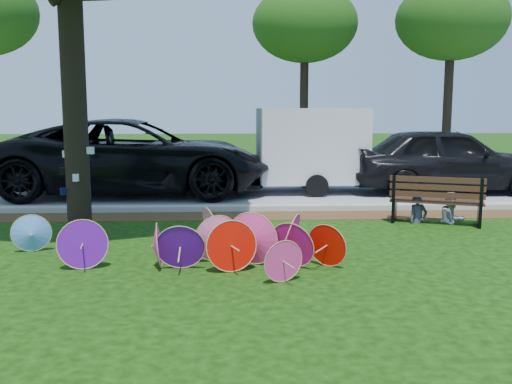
{
  "coord_description": "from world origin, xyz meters",
  "views": [
    {
      "loc": [
        0.09,
        -7.65,
        2.33
      ],
      "look_at": [
        0.5,
        2.0,
        0.9
      ],
      "focal_mm": 40.0,
      "sensor_mm": 36.0,
      "label": 1
    }
  ],
  "objects_px": {
    "black_van": "(135,157)",
    "cargo_trailer": "(312,145)",
    "parasol_pile": "(216,241)",
    "dark_pickup": "(447,160)",
    "person_left": "(419,194)",
    "person_right": "(453,193)",
    "park_bench": "(437,200)"
  },
  "relations": [
    {
      "from": "parasol_pile",
      "to": "person_left",
      "type": "bearing_deg",
      "value": 36.67
    },
    {
      "from": "cargo_trailer",
      "to": "person_left",
      "type": "xyz_separation_m",
      "value": [
        1.6,
        -4.35,
        -0.71
      ]
    },
    {
      "from": "cargo_trailer",
      "to": "dark_pickup",
      "type": "bearing_deg",
      "value": -4.93
    },
    {
      "from": "person_left",
      "to": "park_bench",
      "type": "bearing_deg",
      "value": -27.59
    },
    {
      "from": "parasol_pile",
      "to": "dark_pickup",
      "type": "relative_size",
      "value": 0.99
    },
    {
      "from": "black_van",
      "to": "dark_pickup",
      "type": "height_order",
      "value": "black_van"
    },
    {
      "from": "park_bench",
      "to": "person_right",
      "type": "distance_m",
      "value": 0.37
    },
    {
      "from": "cargo_trailer",
      "to": "person_right",
      "type": "bearing_deg",
      "value": -63.38
    },
    {
      "from": "dark_pickup",
      "to": "parasol_pile",
      "type": "bearing_deg",
      "value": 138.95
    },
    {
      "from": "black_van",
      "to": "cargo_trailer",
      "type": "distance_m",
      "value": 4.83
    },
    {
      "from": "dark_pickup",
      "to": "cargo_trailer",
      "type": "xyz_separation_m",
      "value": [
        -3.71,
        0.24,
        0.4
      ]
    },
    {
      "from": "black_van",
      "to": "person_right",
      "type": "relative_size",
      "value": 6.08
    },
    {
      "from": "park_bench",
      "to": "person_left",
      "type": "distance_m",
      "value": 0.37
    },
    {
      "from": "parasol_pile",
      "to": "dark_pickup",
      "type": "bearing_deg",
      "value": 49.14
    },
    {
      "from": "black_van",
      "to": "person_right",
      "type": "distance_m",
      "value": 8.25
    },
    {
      "from": "parasol_pile",
      "to": "park_bench",
      "type": "relative_size",
      "value": 2.86
    },
    {
      "from": "person_right",
      "to": "parasol_pile",
      "type": "bearing_deg",
      "value": -160.89
    },
    {
      "from": "cargo_trailer",
      "to": "person_left",
      "type": "height_order",
      "value": "cargo_trailer"
    },
    {
      "from": "dark_pickup",
      "to": "person_right",
      "type": "bearing_deg",
      "value": 160.81
    },
    {
      "from": "dark_pickup",
      "to": "cargo_trailer",
      "type": "height_order",
      "value": "cargo_trailer"
    },
    {
      "from": "person_left",
      "to": "person_right",
      "type": "relative_size",
      "value": 0.99
    },
    {
      "from": "black_van",
      "to": "person_left",
      "type": "bearing_deg",
      "value": -123.72
    },
    {
      "from": "parasol_pile",
      "to": "dark_pickup",
      "type": "distance_m",
      "value": 9.43
    },
    {
      "from": "parasol_pile",
      "to": "person_left",
      "type": "relative_size",
      "value": 4.45
    },
    {
      "from": "cargo_trailer",
      "to": "person_left",
      "type": "relative_size",
      "value": 2.42
    },
    {
      "from": "park_bench",
      "to": "person_right",
      "type": "bearing_deg",
      "value": 29.1
    },
    {
      "from": "dark_pickup",
      "to": "person_left",
      "type": "relative_size",
      "value": 4.49
    },
    {
      "from": "dark_pickup",
      "to": "park_bench",
      "type": "height_order",
      "value": "dark_pickup"
    },
    {
      "from": "park_bench",
      "to": "parasol_pile",
      "type": "bearing_deg",
      "value": -125.05
    },
    {
      "from": "dark_pickup",
      "to": "park_bench",
      "type": "distance_m",
      "value": 4.53
    },
    {
      "from": "parasol_pile",
      "to": "cargo_trailer",
      "type": "height_order",
      "value": "cargo_trailer"
    },
    {
      "from": "parasol_pile",
      "to": "person_right",
      "type": "xyz_separation_m",
      "value": [
        4.74,
        3.01,
        0.23
      ]
    }
  ]
}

